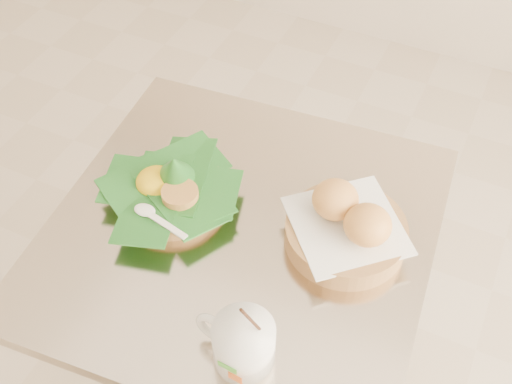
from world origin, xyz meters
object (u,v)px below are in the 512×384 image
at_px(cafe_table, 243,293).
at_px(rice_basket, 171,187).
at_px(bread_basket, 347,227).
at_px(coffee_mug, 242,342).

xyz_separation_m(cafe_table, rice_basket, (-0.15, 0.01, 0.26)).
height_order(bread_basket, coffee_mug, coffee_mug).
relative_size(cafe_table, bread_basket, 2.84).
distance_m(cafe_table, coffee_mug, 0.37).
xyz_separation_m(cafe_table, coffee_mug, (0.12, -0.23, 0.27)).
bearing_deg(cafe_table, bread_basket, 16.76).
height_order(cafe_table, coffee_mug, coffee_mug).
distance_m(rice_basket, bread_basket, 0.34).
bearing_deg(cafe_table, rice_basket, 176.51).
bearing_deg(rice_basket, coffee_mug, -41.81).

